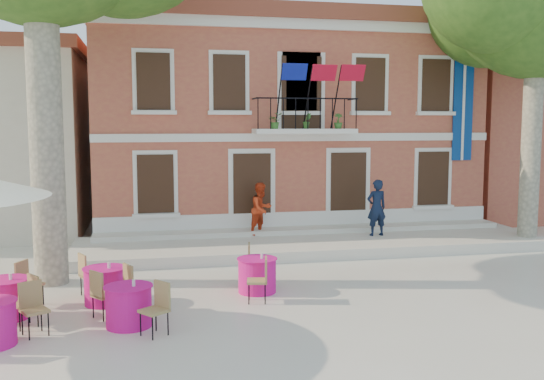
{
  "coord_description": "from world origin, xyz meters",
  "views": [
    {
      "loc": [
        -2.85,
        -12.84,
        3.76
      ],
      "look_at": [
        0.54,
        3.5,
        1.9
      ],
      "focal_mm": 40.0,
      "sensor_mm": 36.0,
      "label": 1
    }
  ],
  "objects": [
    {
      "name": "cafe_table_3",
      "position": [
        -3.24,
        -1.64,
        0.42
      ],
      "size": [
        1.49,
        1.78,
        0.95
      ],
      "color": "#CE1371",
      "rests_on": "ground"
    },
    {
      "name": "terrace",
      "position": [
        2.0,
        4.4,
        0.15
      ],
      "size": [
        14.0,
        3.4,
        0.3
      ],
      "primitive_type": "cube",
      "color": "silver",
      "rests_on": "ground"
    },
    {
      "name": "main_building",
      "position": [
        2.0,
        9.99,
        3.78
      ],
      "size": [
        13.5,
        9.59,
        7.5
      ],
      "color": "#B86542",
      "rests_on": "ground"
    },
    {
      "name": "cafe_table_4",
      "position": [
        -0.5,
        0.13,
        0.42
      ],
      "size": [
        0.9,
        1.96,
        0.95
      ],
      "color": "#CE1371",
      "rests_on": "ground"
    },
    {
      "name": "cafe_table_0",
      "position": [
        -3.76,
        -0.09,
        0.42
      ],
      "size": [
        1.22,
        1.91,
        0.95
      ],
      "color": "#CE1371",
      "rests_on": "ground"
    },
    {
      "name": "neighbor_east",
      "position": [
        14.0,
        11.0,
        3.22
      ],
      "size": [
        9.4,
        9.4,
        6.4
      ],
      "color": "#B86542",
      "rests_on": "ground"
    },
    {
      "name": "ground",
      "position": [
        0.0,
        0.0,
        0.0
      ],
      "size": [
        90.0,
        90.0,
        0.0
      ],
      "primitive_type": "plane",
      "color": "beige",
      "rests_on": "ground"
    },
    {
      "name": "pedestrian_orange",
      "position": [
        0.58,
        5.31,
        1.12
      ],
      "size": [
        1.0,
        0.96,
        1.63
      ],
      "primitive_type": "imported",
      "rotation": [
        0.0,
        0.0,
        0.59
      ],
      "color": "red",
      "rests_on": "terrace"
    },
    {
      "name": "cafe_table_1",
      "position": [
        -5.56,
        -0.67,
        0.43
      ],
      "size": [
        1.7,
        1.87,
        0.95
      ],
      "color": "#CE1371",
      "rests_on": "ground"
    },
    {
      "name": "pedestrian_navy",
      "position": [
        4.04,
        4.54,
        1.17
      ],
      "size": [
        0.67,
        0.47,
        1.74
      ],
      "primitive_type": "imported",
      "rotation": [
        0.0,
        0.0,
        3.23
      ],
      "color": "black",
      "rests_on": "terrace"
    }
  ]
}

